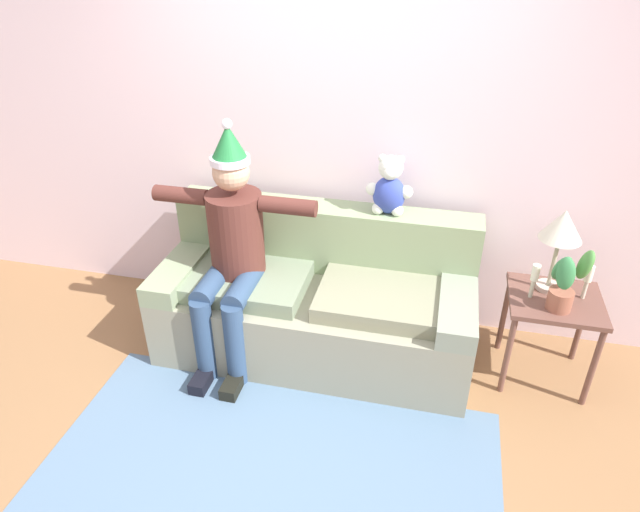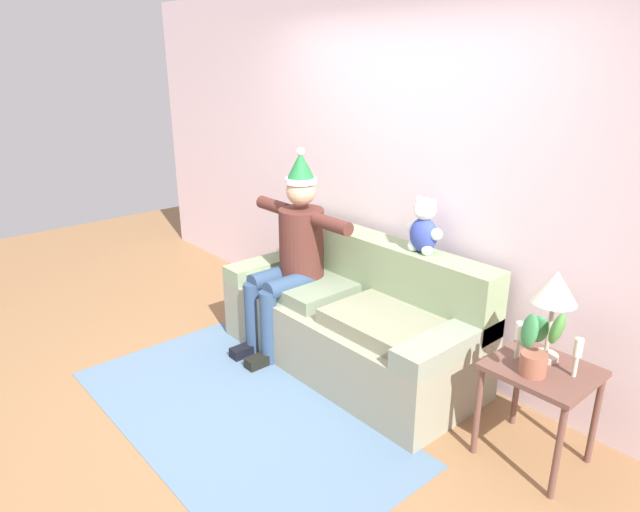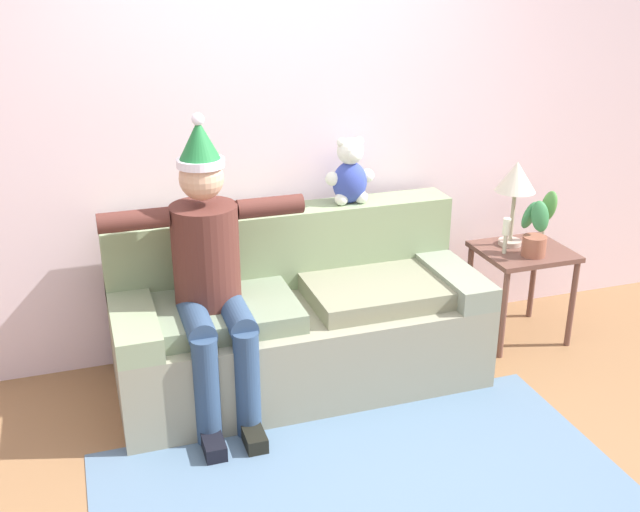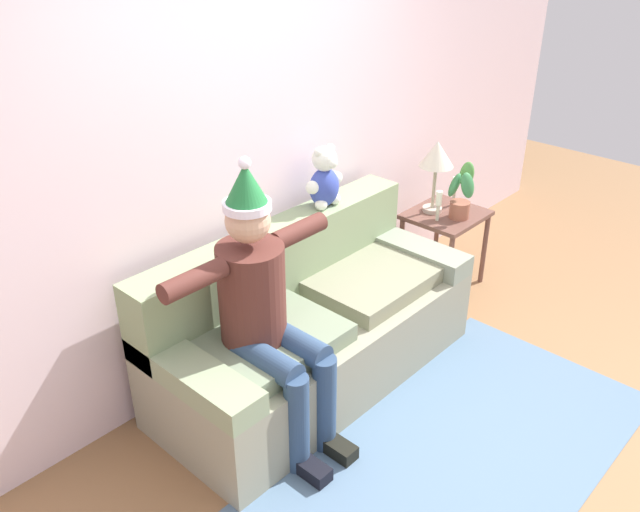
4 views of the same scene
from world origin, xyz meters
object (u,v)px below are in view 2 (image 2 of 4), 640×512
Objects in this scene: teddy_bear at (424,228)px; person_seated at (292,250)px; couch at (353,318)px; potted_plant at (538,344)px; side_table at (541,383)px; candle_short at (578,352)px; table_lamp at (555,291)px; candle_tall at (519,335)px.

person_seated is at bearing -154.86° from teddy_bear.
couch is 0.68m from person_seated.
person_seated is 1.94m from potted_plant.
teddy_bear is at bearing 167.57° from side_table.
person_seated is 7.07× the size of candle_short.
side_table is (1.04, -0.23, -0.60)m from teddy_bear.
table_lamp is 2.38× the size of candle_tall.
side_table is at bearing 0.81° from couch.
couch is 3.41× the size of side_table.
person_seated is 2.97× the size of table_lamp.
table_lamp is at bearing 8.57° from person_seated.
couch is 1.29× the size of person_seated.
teddy_bear is at bearing 170.95° from candle_short.
teddy_bear is (0.89, 0.42, 0.29)m from person_seated.
teddy_bear is 0.73× the size of table_lamp.
candle_short is at bearing 6.29° from person_seated.
couch is at bearing -179.19° from side_table.
person_seated reaches higher than potted_plant.
table_lamp is (1.89, 0.29, 0.20)m from person_seated.
couch is 9.08× the size of candle_tall.
couch is 3.82× the size of table_lamp.
person_seated reaches higher than couch.
teddy_bear is at bearing 162.39° from potted_plant.
person_seated is at bearing -161.09° from couch.
candle_tall reaches higher than side_table.
candle_tall is 0.30m from candle_short.
teddy_bear is 1.14m from potted_plant.
teddy_bear is 0.99× the size of potted_plant.
candle_short is (0.30, 0.06, -0.00)m from candle_tall.
candle_tall is at bearing 0.02° from couch.
side_table is 1.51× the size of potted_plant.
side_table is at bearing 7.66° from candle_tall.
person_seated is at bearing -174.40° from side_table.
candle_short is at bearing -9.05° from teddy_bear.
side_table is 1.12× the size of table_lamp.
potted_plant reaches higher than candle_short.
side_table is at bearing -164.95° from candle_short.
couch reaches higher than candle_short.
candle_short is at bearing -16.35° from table_lamp.
teddy_bear is at bearing 32.06° from couch.
candle_tall is (-0.15, -0.02, 0.24)m from side_table.
teddy_bear is 0.99m from candle_tall.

